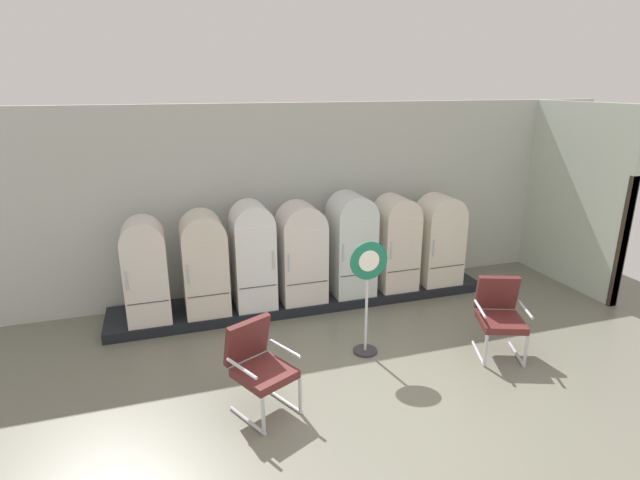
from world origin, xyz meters
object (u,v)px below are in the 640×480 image
(refrigerator_1, at_px, (204,260))
(refrigerator_5, at_px, (396,240))
(refrigerator_2, at_px, (253,252))
(refrigerator_6, at_px, (439,237))
(refrigerator_4, at_px, (351,241))
(armchair_left, at_px, (259,363))
(armchair_right, at_px, (500,313))
(refrigerator_0, at_px, (145,267))
(refrigerator_3, at_px, (301,249))
(sign_stand, at_px, (367,297))

(refrigerator_1, height_order, refrigerator_5, refrigerator_5)
(refrigerator_2, relative_size, refrigerator_6, 1.07)
(refrigerator_2, distance_m, refrigerator_4, 1.59)
(refrigerator_2, xyz_separation_m, refrigerator_5, (2.36, 0.01, -0.04))
(armchair_left, distance_m, armchair_right, 3.23)
(refrigerator_0, relative_size, armchair_left, 1.48)
(refrigerator_2, bearing_deg, refrigerator_4, 1.19)
(refrigerator_3, distance_m, refrigerator_4, 0.84)
(refrigerator_4, xyz_separation_m, armchair_right, (1.24, -2.15, -0.45))
(sign_stand, bearing_deg, armchair_right, -16.82)
(refrigerator_3, distance_m, refrigerator_6, 2.40)
(refrigerator_5, bearing_deg, refrigerator_0, -179.82)
(refrigerator_5, bearing_deg, refrigerator_4, 178.28)
(refrigerator_0, xyz_separation_m, armchair_right, (4.35, -2.11, -0.38))
(refrigerator_0, bearing_deg, sign_stand, -30.85)
(refrigerator_4, relative_size, refrigerator_6, 1.08)
(armchair_right, xyz_separation_m, sign_stand, (-1.66, 0.50, 0.24))
(refrigerator_2, bearing_deg, armchair_left, -99.56)
(refrigerator_0, xyz_separation_m, refrigerator_6, (4.69, -0.01, 0.00))
(armchair_left, bearing_deg, refrigerator_6, 33.33)
(refrigerator_6, bearing_deg, refrigerator_0, 179.84)
(refrigerator_1, relative_size, armchair_right, 1.50)
(refrigerator_3, height_order, armchair_left, refrigerator_3)
(refrigerator_4, bearing_deg, refrigerator_6, -1.77)
(refrigerator_2, bearing_deg, armchair_right, -36.83)
(refrigerator_1, height_order, sign_stand, refrigerator_1)
(refrigerator_4, bearing_deg, sign_stand, -104.29)
(armchair_left, bearing_deg, refrigerator_3, 64.06)
(refrigerator_6, distance_m, armchair_left, 4.27)
(refrigerator_4, height_order, armchair_left, refrigerator_4)
(refrigerator_2, relative_size, sign_stand, 1.04)
(refrigerator_0, relative_size, sign_stand, 0.96)
(refrigerator_6, distance_m, sign_stand, 2.55)
(refrigerator_4, relative_size, armchair_right, 1.62)
(refrigerator_0, distance_m, refrigerator_2, 1.53)
(refrigerator_1, relative_size, armchair_left, 1.50)
(refrigerator_1, relative_size, sign_stand, 0.98)
(refrigerator_3, height_order, refrigerator_5, refrigerator_3)
(armchair_left, xyz_separation_m, sign_stand, (1.56, 0.74, 0.24))
(armchair_left, height_order, armchair_right, same)
(refrigerator_1, bearing_deg, refrigerator_6, -0.63)
(refrigerator_1, bearing_deg, refrigerator_4, 0.15)
(refrigerator_5, height_order, sign_stand, refrigerator_5)
(refrigerator_4, distance_m, refrigerator_5, 0.78)
(refrigerator_4, distance_m, armchair_right, 2.52)
(armchair_left, relative_size, sign_stand, 0.65)
(refrigerator_0, distance_m, armchair_right, 4.85)
(armchair_left, bearing_deg, refrigerator_0, 115.78)
(refrigerator_4, height_order, refrigerator_6, refrigerator_4)
(armchair_left, bearing_deg, refrigerator_5, 40.57)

